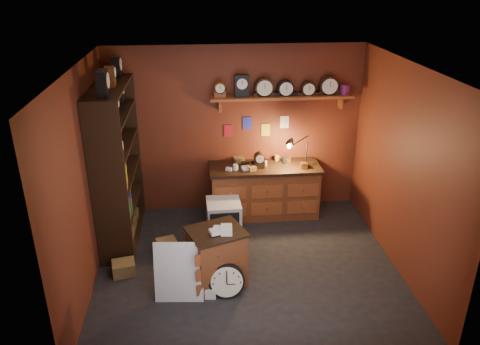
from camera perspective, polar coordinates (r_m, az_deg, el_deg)
name	(u,v)px	position (r m, az deg, el deg)	size (l,w,h in m)	color
floor	(248,267)	(6.49, 0.93, -11.42)	(4.00, 4.00, 0.00)	black
room_shell	(251,145)	(5.79, 1.36, 3.32)	(4.02, 3.62, 2.71)	#622817
shelving_unit	(115,159)	(6.83, -15.05, 1.56)	(0.47, 1.60, 2.58)	black
workbench	(264,188)	(7.57, 2.99, -1.86)	(1.76, 0.66, 1.36)	brown
low_cabinet	(217,255)	(5.99, -2.87, -9.99)	(0.83, 0.77, 0.85)	brown
big_round_clock	(227,281)	(5.87, -1.63, -13.10)	(0.45, 0.15, 0.45)	black
white_panel	(180,298)	(6.01, -7.30, -14.92)	(0.59, 0.03, 0.78)	silver
mini_fridge	(224,217)	(7.12, -1.99, -5.50)	(0.52, 0.54, 0.53)	silver
floor_box_a	(124,268)	(6.50, -13.97, -11.22)	(0.29, 0.25, 0.18)	brown
floor_box_b	(207,288)	(6.02, -4.03, -13.87)	(0.23, 0.28, 0.14)	white
floor_box_c	(167,246)	(6.81, -8.92, -8.86)	(0.27, 0.22, 0.20)	brown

